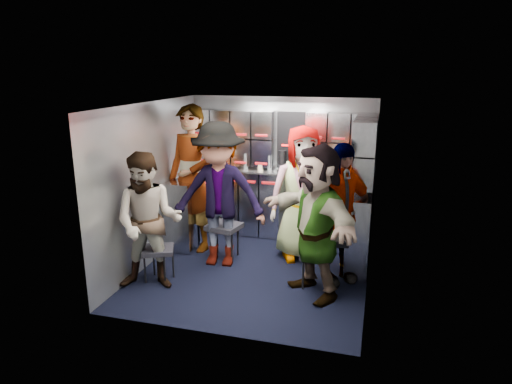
% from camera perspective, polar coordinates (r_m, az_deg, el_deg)
% --- Properties ---
extents(floor, '(3.00, 3.00, 0.00)m').
position_cam_1_polar(floor, '(5.94, -0.12, -9.73)').
color(floor, black).
rests_on(floor, ground).
extents(wall_back, '(2.80, 0.04, 2.10)m').
position_cam_1_polar(wall_back, '(6.99, 3.16, 3.21)').
color(wall_back, gray).
rests_on(wall_back, ground).
extents(wall_left, '(0.04, 3.00, 2.10)m').
position_cam_1_polar(wall_left, '(6.09, -12.92, 1.00)').
color(wall_left, gray).
rests_on(wall_left, ground).
extents(wall_right, '(0.04, 3.00, 2.10)m').
position_cam_1_polar(wall_right, '(5.39, 14.38, -0.96)').
color(wall_right, gray).
rests_on(wall_right, ground).
extents(ceiling, '(2.80, 3.00, 0.02)m').
position_cam_1_polar(ceiling, '(5.40, -0.13, 10.90)').
color(ceiling, silver).
rests_on(ceiling, wall_back).
extents(cart_bank_back, '(2.68, 0.38, 0.99)m').
position_cam_1_polar(cart_bank_back, '(6.93, 2.73, -1.63)').
color(cart_bank_back, gray).
rests_on(cart_bank_back, ground).
extents(cart_bank_left, '(0.38, 0.76, 0.99)m').
position_cam_1_polar(cart_bank_left, '(6.63, -8.78, -2.60)').
color(cart_bank_left, gray).
rests_on(cart_bank_left, ground).
extents(counter, '(2.68, 0.42, 0.03)m').
position_cam_1_polar(counter, '(6.80, 2.78, 2.56)').
color(counter, '#B4B7BC').
rests_on(counter, cart_bank_back).
extents(locker_bank_back, '(2.68, 0.28, 0.82)m').
position_cam_1_polar(locker_bank_back, '(6.77, 2.95, 6.59)').
color(locker_bank_back, gray).
rests_on(locker_bank_back, wall_back).
extents(locker_bank_right, '(0.28, 1.00, 0.82)m').
position_cam_1_polar(locker_bank_right, '(5.98, 13.39, 5.02)').
color(locker_bank_right, gray).
rests_on(locker_bank_right, wall_right).
extents(right_cabinet, '(0.28, 1.20, 1.00)m').
position_cam_1_polar(right_cabinet, '(6.13, 12.78, -4.27)').
color(right_cabinet, gray).
rests_on(right_cabinet, ground).
extents(coffee_niche, '(0.46, 0.16, 0.84)m').
position_cam_1_polar(coffee_niche, '(6.80, 4.55, 6.43)').
color(coffee_niche, black).
rests_on(coffee_niche, wall_back).
extents(red_latch_strip, '(2.60, 0.02, 0.03)m').
position_cam_1_polar(red_latch_strip, '(6.64, 2.39, 1.06)').
color(red_latch_strip, '#B51116').
rests_on(red_latch_strip, cart_bank_back).
extents(jump_seat_near_left, '(0.46, 0.45, 0.42)m').
position_cam_1_polar(jump_seat_near_left, '(5.66, -12.12, -7.30)').
color(jump_seat_near_left, black).
rests_on(jump_seat_near_left, ground).
extents(jump_seat_mid_left, '(0.48, 0.46, 0.48)m').
position_cam_1_polar(jump_seat_mid_left, '(6.16, -4.01, -4.55)').
color(jump_seat_mid_left, black).
rests_on(jump_seat_mid_left, ground).
extents(jump_seat_center, '(0.47, 0.46, 0.45)m').
position_cam_1_polar(jump_seat_center, '(6.40, 5.94, -4.07)').
color(jump_seat_center, black).
rests_on(jump_seat_center, ground).
extents(jump_seat_mid_right, '(0.47, 0.45, 0.49)m').
position_cam_1_polar(jump_seat_mid_right, '(5.77, 10.22, -6.09)').
color(jump_seat_mid_right, black).
rests_on(jump_seat_mid_right, ground).
extents(jump_seat_near_right, '(0.38, 0.36, 0.44)m').
position_cam_1_polar(jump_seat_near_right, '(5.43, 7.59, -7.94)').
color(jump_seat_near_right, black).
rests_on(jump_seat_near_right, ground).
extents(attendant_standing, '(0.84, 0.66, 2.05)m').
position_cam_1_polar(attendant_standing, '(6.39, -8.02, 1.65)').
color(attendant_standing, black).
rests_on(attendant_standing, ground).
extents(attendant_arc_a, '(0.91, 0.79, 1.62)m').
position_cam_1_polar(attendant_arc_a, '(5.36, -13.25, -3.68)').
color(attendant_arc_a, black).
rests_on(attendant_arc_a, ground).
extents(attendant_arc_b, '(1.27, 0.80, 1.88)m').
position_cam_1_polar(attendant_arc_b, '(5.84, -4.68, -0.40)').
color(attendant_arc_b, black).
rests_on(attendant_arc_b, ground).
extents(attendant_arc_c, '(1.03, 0.86, 1.80)m').
position_cam_1_polar(attendant_arc_c, '(6.08, 5.78, -0.18)').
color(attendant_arc_c, black).
rests_on(attendant_arc_c, ground).
extents(attendant_arc_d, '(1.04, 0.94, 1.70)m').
position_cam_1_polar(attendant_arc_d, '(5.46, 10.24, -2.72)').
color(attendant_arc_d, black).
rests_on(attendant_arc_d, ground).
extents(attendant_arc_e, '(1.48, 1.53, 1.75)m').
position_cam_1_polar(attendant_arc_e, '(5.08, 7.50, -3.67)').
color(attendant_arc_e, black).
rests_on(attendant_arc_e, ground).
extents(bottle_left, '(0.07, 0.07, 0.25)m').
position_cam_1_polar(bottle_left, '(6.85, -1.28, 3.84)').
color(bottle_left, white).
rests_on(bottle_left, counter).
extents(bottle_mid, '(0.07, 0.07, 0.23)m').
position_cam_1_polar(bottle_mid, '(6.75, 1.73, 3.62)').
color(bottle_mid, white).
rests_on(bottle_mid, counter).
extents(bottle_right, '(0.07, 0.07, 0.26)m').
position_cam_1_polar(bottle_right, '(6.64, 6.42, 3.47)').
color(bottle_right, white).
rests_on(bottle_right, counter).
extents(cup_left, '(0.08, 0.08, 0.09)m').
position_cam_1_polar(cup_left, '(6.79, 0.55, 3.08)').
color(cup_left, tan).
rests_on(cup_left, counter).
extents(cup_right, '(0.09, 0.09, 0.09)m').
position_cam_1_polar(cup_right, '(6.59, 11.62, 2.39)').
color(cup_right, tan).
rests_on(cup_right, counter).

